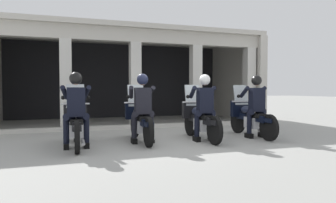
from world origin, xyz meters
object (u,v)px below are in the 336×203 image
object	(u,v)px
police_officer_center_left	(142,102)
motorcycle_far_right	(249,117)
motorcycle_center_right	(199,119)
police_officer_far_right	(256,101)
police_officer_far_left	(76,103)
motorcycle_center_left	(140,120)
motorcycle_far_left	(76,123)
police_officer_center_right	(204,102)

from	to	relation	value
police_officer_center_left	motorcycle_far_right	size ratio (longest dim) A/B	0.78
motorcycle_center_right	police_officer_far_right	bearing A→B (deg)	-13.98
police_officer_far_left	motorcycle_center_right	world-z (taller)	police_officer_far_left
motorcycle_center_left	police_officer_far_right	world-z (taller)	police_officer_far_right
motorcycle_far_left	motorcycle_center_right	bearing A→B (deg)	-8.34
motorcycle_far_left	police_officer_far_left	bearing A→B (deg)	-98.92
police_officer_far_left	police_officer_far_right	xyz separation A→B (m)	(4.37, 0.07, 0.00)
motorcycle_far_left	motorcycle_far_right	world-z (taller)	same
police_officer_center_left	police_officer_center_right	bearing A→B (deg)	-19.04
police_officer_center_left	motorcycle_center_right	distance (m)	1.53
police_officer_center_left	motorcycle_center_right	world-z (taller)	police_officer_center_left
police_officer_far_left	motorcycle_center_right	xyz separation A→B (m)	(2.92, 0.30, -0.44)
motorcycle_far_right	police_officer_far_right	distance (m)	0.52
police_officer_far_left	police_officer_center_right	bearing A→B (deg)	-8.34
motorcycle_far_left	motorcycle_center_left	distance (m)	1.47
motorcycle_far_right	motorcycle_center_left	bearing A→B (deg)	164.15
police_officer_center_right	police_officer_far_right	size ratio (longest dim) A/B	1.00
motorcycle_center_right	motorcycle_far_right	bearing A→B (deg)	-2.91
motorcycle_far_left	police_officer_far_left	xyz separation A→B (m)	(-0.00, -0.28, 0.44)
motorcycle_center_left	motorcycle_center_right	size ratio (longest dim) A/B	1.00
police_officer_center_left	police_officer_far_left	bearing A→B (deg)	177.35
police_officer_far_right	motorcycle_center_left	bearing A→B (deg)	158.64
police_officer_center_left	police_officer_center_right	xyz separation A→B (m)	(1.46, -0.20, 0.00)
motorcycle_center_left	police_officer_center_right	bearing A→B (deg)	-29.58
police_officer_center_left	police_officer_center_right	distance (m)	1.47
motorcycle_far_left	police_officer_center_left	world-z (taller)	police_officer_center_left
police_officer_center_right	police_officer_far_right	xyz separation A→B (m)	(1.46, 0.05, 0.00)
motorcycle_far_left	motorcycle_far_right	bearing A→B (deg)	-7.80
motorcycle_center_left	police_officer_center_left	xyz separation A→B (m)	(-0.00, -0.28, 0.44)
motorcycle_center_left	police_officer_center_right	xyz separation A→B (m)	(1.46, -0.49, 0.44)
police_officer_far_left	motorcycle_center_right	size ratio (longest dim) A/B	0.78
police_officer_center_left	motorcycle_far_right	bearing A→B (deg)	-8.58
motorcycle_far_right	police_officer_center_left	bearing A→B (deg)	169.72
police_officer_far_left	police_officer_center_left	bearing A→B (deg)	-0.15
police_officer_center_right	motorcycle_far_right	world-z (taller)	police_officer_center_right
police_officer_center_right	motorcycle_far_right	distance (m)	1.56
motorcycle_center_left	police_officer_far_left	bearing A→B (deg)	-172.19
motorcycle_far_left	police_officer_center_right	size ratio (longest dim) A/B	1.29
police_officer_far_left	police_officer_center_left	world-z (taller)	same
police_officer_far_left	motorcycle_far_right	xyz separation A→B (m)	(4.38, 0.35, -0.44)
police_officer_far_left	motorcycle_far_right	bearing A→B (deg)	-4.10
police_officer_center_left	motorcycle_far_right	world-z (taller)	police_officer_center_left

